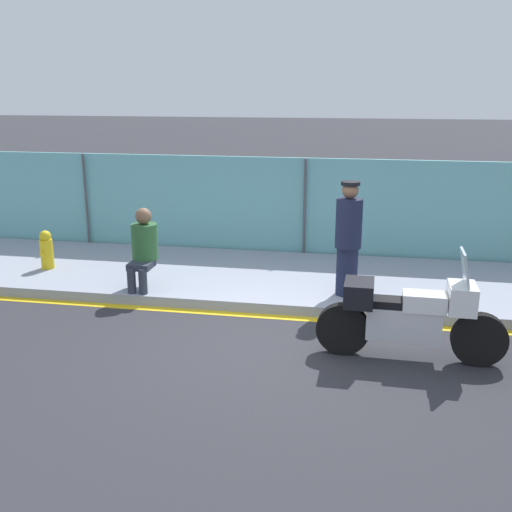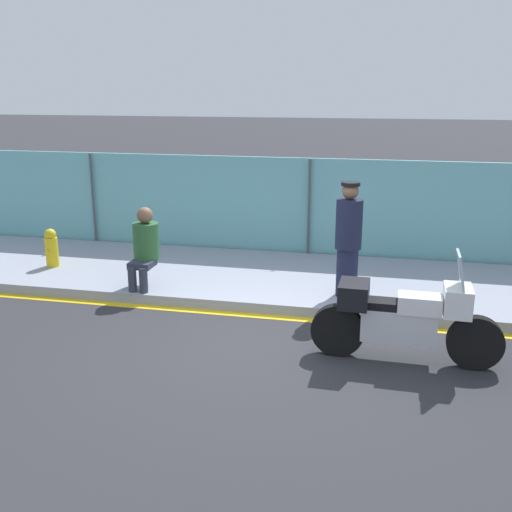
{
  "view_description": "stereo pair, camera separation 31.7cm",
  "coord_description": "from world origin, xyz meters",
  "px_view_note": "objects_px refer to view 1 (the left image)",
  "views": [
    {
      "loc": [
        1.13,
        -7.22,
        3.3
      ],
      "look_at": [
        -0.5,
        1.64,
        0.75
      ],
      "focal_mm": 42.0,
      "sensor_mm": 36.0,
      "label": 1
    },
    {
      "loc": [
        1.44,
        -7.15,
        3.3
      ],
      "look_at": [
        -0.5,
        1.64,
        0.75
      ],
      "focal_mm": 42.0,
      "sensor_mm": 36.0,
      "label": 2
    }
  ],
  "objects_px": {
    "person_seated_on_curb": "(143,245)",
    "fire_hydrant": "(46,250)",
    "officer_standing": "(348,238)",
    "motorcycle": "(409,316)"
  },
  "relations": [
    {
      "from": "fire_hydrant",
      "to": "motorcycle",
      "type": "bearing_deg",
      "value": -20.56
    },
    {
      "from": "motorcycle",
      "to": "officer_standing",
      "type": "xyz_separation_m",
      "value": [
        -0.83,
        1.86,
        0.49
      ]
    },
    {
      "from": "fire_hydrant",
      "to": "person_seated_on_curb",
      "type": "bearing_deg",
      "value": -17.44
    },
    {
      "from": "person_seated_on_curb",
      "to": "motorcycle",
      "type": "bearing_deg",
      "value": -22.12
    },
    {
      "from": "motorcycle",
      "to": "fire_hydrant",
      "type": "distance_m",
      "value": 6.56
    },
    {
      "from": "officer_standing",
      "to": "person_seated_on_curb",
      "type": "relative_size",
      "value": 1.38
    },
    {
      "from": "motorcycle",
      "to": "officer_standing",
      "type": "bearing_deg",
      "value": 115.3
    },
    {
      "from": "officer_standing",
      "to": "person_seated_on_curb",
      "type": "distance_m",
      "value": 3.24
    },
    {
      "from": "officer_standing",
      "to": "fire_hydrant",
      "type": "bearing_deg",
      "value": 175.2
    },
    {
      "from": "person_seated_on_curb",
      "to": "fire_hydrant",
      "type": "distance_m",
      "value": 2.22
    }
  ]
}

